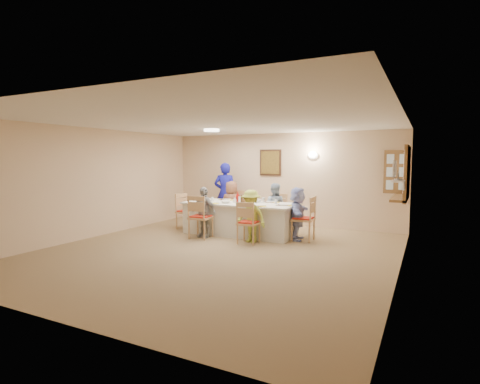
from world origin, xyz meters
The scene contains 49 objects.
ground centered at (0.00, 0.00, 0.00)m, with size 7.00×7.00×0.00m, color #8A7351.
room_walls centered at (0.00, 0.00, 1.51)m, with size 7.00×7.00×7.00m.
wall_picture centered at (-0.30, 3.46, 1.70)m, with size 0.62×0.05×0.72m.
wall_sconce centered at (0.90, 3.44, 1.90)m, with size 0.26×0.09×0.18m, color white.
ceiling_light centered at (-1.00, 1.50, 2.47)m, with size 0.36×0.36×0.05m, color white.
serving_hatch centered at (3.21, 2.40, 1.50)m, with size 0.06×1.50×1.15m, color brown.
hatch_sill centered at (3.09, 2.40, 0.97)m, with size 0.30×1.50×0.05m, color brown.
shutter_door centered at (2.95, 3.16, 1.50)m, with size 0.55×0.04×1.00m, color brown.
fan_shelf centered at (3.13, 1.05, 1.40)m, with size 0.22×0.36×0.03m, color white.
desk_fan centered at (3.10, 1.05, 1.55)m, with size 0.30×0.30×0.28m, color #A5A5A8, non-canonical shape.
dining_table centered at (-0.37, 1.75, 0.38)m, with size 2.70×1.14×0.76m, color silver.
chair_back_left centered at (-0.97, 2.55, 0.49)m, with size 0.47×0.47×0.97m, color tan, non-canonical shape.
chair_back_right centered at (0.23, 2.55, 0.47)m, with size 0.45×0.45×0.93m, color tan, non-canonical shape.
chair_front_left centered at (-0.97, 0.95, 0.50)m, with size 0.47×0.47×0.99m, color tan, non-canonical shape.
chair_front_right centered at (0.23, 0.95, 0.45)m, with size 0.44×0.44×0.91m, color tan, non-canonical shape.
chair_left_end centered at (-1.92, 1.75, 0.46)m, with size 0.44×0.44×0.92m, color tan, non-canonical shape.
chair_right_end centered at (1.18, 1.75, 0.50)m, with size 0.47×0.47×0.99m, color tan, non-canonical shape.
diner_back_left centered at (-0.97, 2.43, 0.61)m, with size 0.65×0.47×1.23m, color brown.
diner_back_right centered at (0.23, 2.43, 0.60)m, with size 0.64×0.54×1.20m, color #90A4BD.
diner_front_left centered at (-0.97, 1.07, 0.58)m, with size 0.71×0.38×1.16m, color #A2A2A2.
diner_front_right centered at (0.23, 1.07, 0.57)m, with size 0.81×0.56×1.14m, color #C0D249.
diner_right_end centered at (1.05, 1.75, 0.59)m, with size 0.53×1.14×1.18m, color #A5B4F4.
caregiver centered at (-1.42, 2.90, 0.85)m, with size 0.72×0.58×1.70m, color #151793.
placemat_fl centered at (-0.97, 1.33, 0.76)m, with size 0.37×0.28×0.01m, color #472B19.
plate_fl centered at (-0.97, 1.33, 0.77)m, with size 0.22×0.22×0.01m, color white.
napkin_fl centered at (-0.79, 1.28, 0.77)m, with size 0.14×0.14×0.01m, color yellow.
placemat_fr centered at (0.23, 1.33, 0.76)m, with size 0.37×0.27×0.01m, color #472B19.
plate_fr centered at (0.23, 1.33, 0.77)m, with size 0.24×0.24×0.01m, color white.
napkin_fr centered at (0.41, 1.28, 0.77)m, with size 0.13×0.13×0.01m, color yellow.
placemat_bl centered at (-0.97, 2.17, 0.76)m, with size 0.36×0.27×0.01m, color #472B19.
plate_bl centered at (-0.97, 2.17, 0.77)m, with size 0.23×0.23×0.01m, color white.
napkin_bl centered at (-0.79, 2.12, 0.77)m, with size 0.15×0.15×0.01m, color yellow.
placemat_br centered at (0.23, 2.17, 0.76)m, with size 0.37×0.27×0.01m, color #472B19.
plate_br centered at (0.23, 2.17, 0.77)m, with size 0.22×0.22×0.01m, color white.
napkin_br centered at (0.41, 2.12, 0.77)m, with size 0.13×0.13×0.01m, color yellow.
placemat_le centered at (-1.47, 1.75, 0.76)m, with size 0.35×0.26×0.01m, color #472B19.
plate_le centered at (-1.47, 1.75, 0.77)m, with size 0.24×0.24×0.02m, color white.
napkin_le centered at (-1.29, 1.70, 0.77)m, with size 0.14×0.14×0.01m, color yellow.
placemat_re centered at (0.75, 1.75, 0.76)m, with size 0.34×0.25×0.01m, color #472B19.
plate_re centered at (0.75, 1.75, 0.77)m, with size 0.24×0.24×0.02m, color white.
napkin_re centered at (0.93, 1.70, 0.77)m, with size 0.14×0.14×0.01m, color yellow.
teacup_a centered at (-1.18, 1.47, 0.80)m, with size 0.12×0.12×0.08m, color white.
teacup_b centered at (0.00, 2.29, 0.80)m, with size 0.12×0.12×0.09m, color white.
bowl_a centered at (-0.64, 1.53, 0.79)m, with size 0.31×0.31×0.06m, color white.
bowl_b centered at (-0.05, 2.03, 0.79)m, with size 0.25×0.25×0.07m, color white.
condiment_ketchup centered at (-0.45, 1.77, 0.89)m, with size 0.12×0.12×0.26m, color #B3150F.
condiment_brown centered at (-0.34, 1.77, 0.86)m, with size 0.10×0.10×0.19m, color #492E13.
condiment_malt centered at (-0.27, 1.74, 0.84)m, with size 0.14×0.14×0.17m, color #492E13.
drinking_glass centered at (-0.52, 1.80, 0.82)m, with size 0.07×0.07×0.10m, color silver.
Camera 1 is at (3.60, -6.15, 1.79)m, focal length 28.00 mm.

